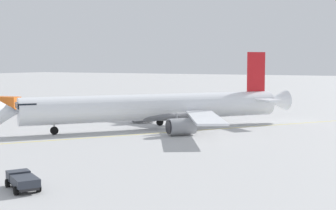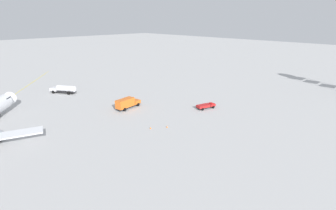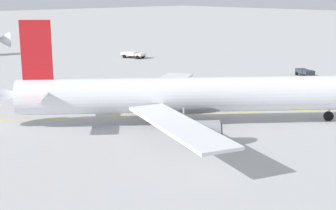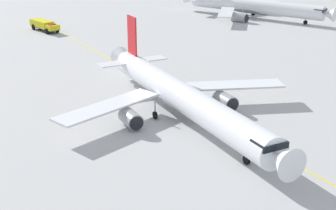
% 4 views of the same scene
% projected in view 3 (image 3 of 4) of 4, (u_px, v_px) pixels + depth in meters
% --- Properties ---
extents(ground_plane, '(600.00, 600.00, 0.00)m').
position_uv_depth(ground_plane, '(166.00, 119.00, 54.77)').
color(ground_plane, '#B2B2B2').
extents(airliner_main, '(37.19, 31.41, 11.38)m').
position_uv_depth(airliner_main, '(193.00, 96.00, 52.34)').
color(airliner_main, white).
rests_on(airliner_main, ground_plane).
extents(baggage_truck_truck, '(3.51, 4.29, 1.22)m').
position_uv_depth(baggage_truck_truck, '(305.00, 72.00, 81.92)').
color(baggage_truck_truck, '#232326').
rests_on(baggage_truck_truck, ground_plane).
extents(pushback_tug_truck, '(3.82, 5.50, 1.30)m').
position_uv_depth(pushback_tug_truck, '(133.00, 54.00, 104.36)').
color(pushback_tug_truck, '#232326').
rests_on(pushback_tug_truck, ground_plane).
extents(taxiway_centreline, '(125.67, 90.68, 0.01)m').
position_uv_depth(taxiway_centreline, '(202.00, 114.00, 57.13)').
color(taxiway_centreline, yellow).
rests_on(taxiway_centreline, ground_plane).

